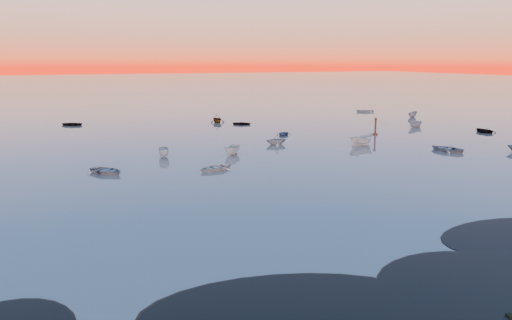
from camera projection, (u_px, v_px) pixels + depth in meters
ground at (137, 110)px, 119.43m from camera, size 600.00×600.00×0.00m
mud_lobes at (442, 277)px, 28.11m from camera, size 140.00×6.00×0.07m
moored_fleet at (189, 139)px, 76.94m from camera, size 124.00×58.00×1.20m
boat_near_left at (107, 173)px, 53.67m from camera, size 4.37×3.85×1.04m
boat_near_center at (361, 145)px, 71.25m from camera, size 2.65×4.56×1.48m
channel_marker at (375, 127)px, 80.77m from camera, size 0.84×0.84×3.00m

